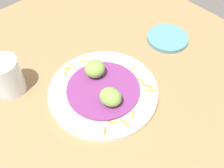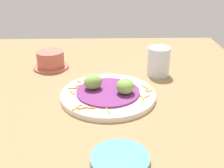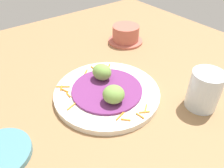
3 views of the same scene
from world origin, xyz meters
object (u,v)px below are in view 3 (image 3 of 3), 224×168
Objects in this scene: guac_scoop_center at (101,71)px; terracotta_bowl at (126,35)px; water_glass at (204,90)px; main_plate at (107,93)px; guac_scoop_left at (114,94)px; side_plate_small at (0,154)px.

guac_scoop_center is 0.43× the size of terracotta_bowl.
main_plate is at bearing 43.16° from water_glass.
terracotta_bowl is (25.25, -25.13, -1.41)cm from guac_scoop_left.
side_plate_small is at bearing 113.55° from terracotta_bowl.
water_glass reaches higher than guac_scoop_left.
terracotta_bowl is 1.29× the size of water_glass.
main_plate is 28.02cm from side_plate_small.
main_plate is at bearing 162.15° from guac_scoop_center.
guac_scoop_center is (9.71, -3.13, 0.04)cm from guac_scoop_left.
guac_scoop_left is 0.54× the size of water_glass.
guac_scoop_left is 0.43× the size of side_plate_small.
water_glass is (-15.26, -44.18, 4.29)cm from side_plate_small.
terracotta_bowl is at bearing -11.01° from water_glass.
main_plate is 24.09cm from water_glass.
terracotta_bowl is at bearing -44.86° from guac_scoop_left.
side_plate_small is at bearing 103.17° from guac_scoop_center.
guac_scoop_center is at bearing 33.50° from water_glass.
guac_scoop_left is at bearing 55.00° from water_glass.
guac_scoop_center is 0.55× the size of water_glass.
side_plate_small is 1.26× the size of water_glass.
water_glass reaches higher than main_plate.
side_plate_small is at bearing 70.94° from water_glass.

